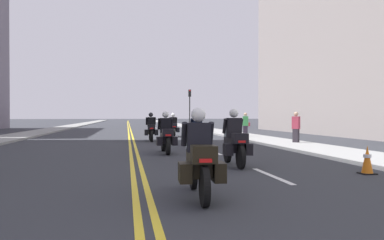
# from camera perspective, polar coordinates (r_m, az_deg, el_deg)

# --- Properties ---
(ground_plane) EXTENTS (264.00, 264.00, 0.00)m
(ground_plane) POSITION_cam_1_polar(r_m,az_deg,el_deg) (48.37, -9.74, -1.08)
(ground_plane) COLOR #2F3036
(sidewalk_left) EXTENTS (2.59, 144.00, 0.12)m
(sidewalk_left) POSITION_cam_1_polar(r_m,az_deg,el_deg) (48.92, -18.70, -1.01)
(sidewalk_left) COLOR gray
(sidewalk_left) RESTS_ON ground
(sidewalk_right) EXTENTS (2.59, 144.00, 0.12)m
(sidewalk_right) POSITION_cam_1_polar(r_m,az_deg,el_deg) (49.01, -0.81, -0.97)
(sidewalk_right) COLOR #949594
(sidewalk_right) RESTS_ON ground
(centreline_yellow_inner) EXTENTS (0.12, 132.00, 0.01)m
(centreline_yellow_inner) POSITION_cam_1_polar(r_m,az_deg,el_deg) (48.37, -9.89, -1.07)
(centreline_yellow_inner) COLOR yellow
(centreline_yellow_inner) RESTS_ON ground
(centreline_yellow_outer) EXTENTS (0.12, 132.00, 0.01)m
(centreline_yellow_outer) POSITION_cam_1_polar(r_m,az_deg,el_deg) (48.37, -9.60, -1.07)
(centreline_yellow_outer) COLOR yellow
(centreline_yellow_outer) RESTS_ON ground
(lane_dashes_white) EXTENTS (0.14, 56.40, 0.01)m
(lane_dashes_white) POSITION_cam_1_polar(r_m,az_deg,el_deg) (29.58, -3.40, -2.15)
(lane_dashes_white) COLOR silver
(lane_dashes_white) RESTS_ON ground
(motorcycle_0) EXTENTS (0.78, 2.11, 1.59)m
(motorcycle_0) POSITION_cam_1_polar(r_m,az_deg,el_deg) (6.45, 1.11, -6.26)
(motorcycle_0) COLOR black
(motorcycle_0) RESTS_ON ground
(motorcycle_1) EXTENTS (0.77, 2.12, 1.65)m
(motorcycle_1) POSITION_cam_1_polar(r_m,az_deg,el_deg) (10.66, 6.63, -3.49)
(motorcycle_1) COLOR black
(motorcycle_1) RESTS_ON ground
(motorcycle_2) EXTENTS (0.77, 2.12, 1.63)m
(motorcycle_2) POSITION_cam_1_polar(r_m,az_deg,el_deg) (14.17, -4.07, -2.54)
(motorcycle_2) COLOR black
(motorcycle_2) RESTS_ON ground
(motorcycle_3) EXTENTS (0.77, 2.24, 1.58)m
(motorcycle_3) POSITION_cam_1_polar(r_m,az_deg,el_deg) (17.47, 0.82, -1.99)
(motorcycle_3) COLOR black
(motorcycle_3) RESTS_ON ground
(motorcycle_4) EXTENTS (0.77, 2.30, 1.64)m
(motorcycle_4) POSITION_cam_1_polar(r_m,az_deg,el_deg) (21.23, -6.37, -1.49)
(motorcycle_4) COLOR black
(motorcycle_4) RESTS_ON ground
(motorcycle_5) EXTENTS (0.78, 2.20, 1.63)m
(motorcycle_5) POSITION_cam_1_polar(r_m,az_deg,el_deg) (25.52, -2.91, -1.15)
(motorcycle_5) COLOR black
(motorcycle_5) RESTS_ON ground
(traffic_cone_0) EXTENTS (0.35, 0.35, 0.70)m
(traffic_cone_0) POSITION_cam_1_polar(r_m,az_deg,el_deg) (10.14, 25.52, -5.61)
(traffic_cone_0) COLOR black
(traffic_cone_0) RESTS_ON ground
(traffic_light_far) EXTENTS (0.28, 0.38, 4.41)m
(traffic_light_far) POSITION_cam_1_polar(r_m,az_deg,el_deg) (41.48, -0.36, 2.90)
(traffic_light_far) COLOR black
(traffic_light_far) RESTS_ON ground
(pedestrian_0) EXTENTS (0.51, 0.31, 1.65)m
(pedestrian_0) POSITION_cam_1_polar(r_m,az_deg,el_deg) (24.21, 8.30, -0.76)
(pedestrian_0) COLOR #2B2230
(pedestrian_0) RESTS_ON ground
(pedestrian_1) EXTENTS (0.40, 0.42, 1.65)m
(pedestrian_1) POSITION_cam_1_polar(r_m,az_deg,el_deg) (19.10, 15.81, -1.17)
(pedestrian_1) COLOR #2A242C
(pedestrian_1) RESTS_ON ground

